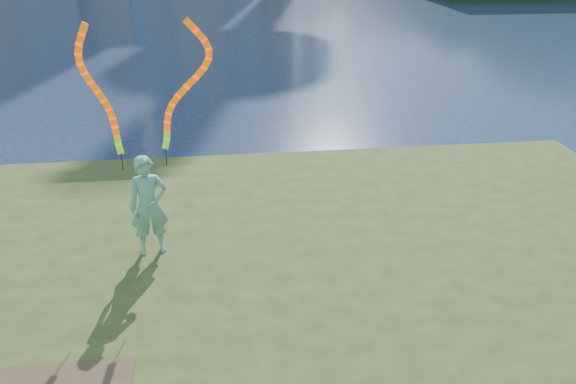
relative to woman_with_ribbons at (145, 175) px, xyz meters
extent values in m
plane|color=#18253D|center=(0.61, -0.96, -2.20)|extent=(320.00, 320.00, 0.00)
cube|color=#354318|center=(0.61, -2.96, -1.55)|extent=(14.00, 12.00, 0.30)
imported|color=#177334|center=(0.00, -0.03, -0.54)|extent=(0.70, 0.53, 1.72)
cylinder|color=black|center=(-0.34, 0.02, 0.23)|extent=(0.02, 0.02, 0.30)
cylinder|color=black|center=(0.34, 0.16, 0.23)|extent=(0.02, 0.02, 0.30)
camera|label=1|loc=(1.27, -8.41, 3.59)|focal=35.00mm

